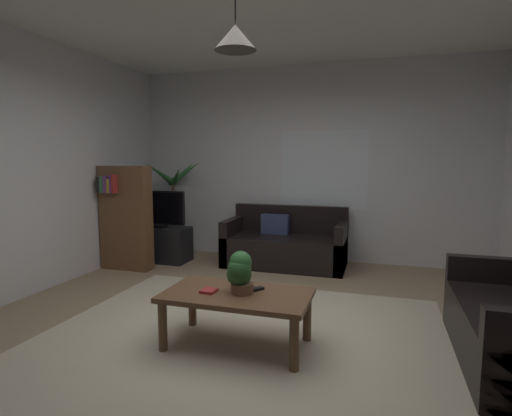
# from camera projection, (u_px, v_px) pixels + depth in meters

# --- Properties ---
(floor) EXTENTS (5.14, 5.51, 0.02)m
(floor) POSITION_uv_depth(u_px,v_px,m) (246.00, 333.00, 3.52)
(floor) COLOR #9E8466
(floor) RESTS_ON ground
(rug) EXTENTS (3.34, 3.03, 0.01)m
(rug) POSITION_uv_depth(u_px,v_px,m) (238.00, 342.00, 3.33)
(rug) COLOR beige
(rug) RESTS_ON ground
(wall_back) EXTENTS (5.26, 0.06, 2.84)m
(wall_back) POSITION_uv_depth(u_px,v_px,m) (306.00, 164.00, 5.99)
(wall_back) COLOR silver
(wall_back) RESTS_ON ground
(wall_left) EXTENTS (0.06, 5.51, 2.84)m
(wall_left) POSITION_uv_depth(u_px,v_px,m) (2.00, 166.00, 4.11)
(wall_left) COLOR silver
(wall_left) RESTS_ON ground
(window_pane) EXTENTS (1.25, 0.01, 1.13)m
(window_pane) POSITION_uv_depth(u_px,v_px,m) (324.00, 170.00, 5.89)
(window_pane) COLOR white
(couch_under_window) EXTENTS (1.66, 0.81, 0.82)m
(couch_under_window) POSITION_uv_depth(u_px,v_px,m) (285.00, 246.00, 5.71)
(couch_under_window) COLOR black
(couch_under_window) RESTS_ON ground
(coffee_table) EXTENTS (1.16, 0.64, 0.44)m
(coffee_table) POSITION_uv_depth(u_px,v_px,m) (237.00, 301.00, 3.23)
(coffee_table) COLOR brown
(coffee_table) RESTS_ON ground
(book_on_table_0) EXTENTS (0.12, 0.13, 0.02)m
(book_on_table_0) POSITION_uv_depth(u_px,v_px,m) (209.00, 291.00, 3.23)
(book_on_table_0) COLOR #B22D2D
(book_on_table_0) RESTS_ON coffee_table
(remote_on_table_0) EXTENTS (0.14, 0.16, 0.02)m
(remote_on_table_0) POSITION_uv_depth(u_px,v_px,m) (255.00, 289.00, 3.27)
(remote_on_table_0) COLOR black
(remote_on_table_0) RESTS_ON coffee_table
(potted_plant_on_table) EXTENTS (0.22, 0.22, 0.34)m
(potted_plant_on_table) POSITION_uv_depth(u_px,v_px,m) (240.00, 271.00, 3.20)
(potted_plant_on_table) COLOR brown
(potted_plant_on_table) RESTS_ON coffee_table
(tv_stand) EXTENTS (0.90, 0.44, 0.50)m
(tv_stand) POSITION_uv_depth(u_px,v_px,m) (159.00, 244.00, 5.98)
(tv_stand) COLOR black
(tv_stand) RESTS_ON ground
(tv) EXTENTS (0.86, 0.16, 0.54)m
(tv) POSITION_uv_depth(u_px,v_px,m) (157.00, 209.00, 5.90)
(tv) COLOR black
(tv) RESTS_ON tv_stand
(potted_palm_corner) EXTENTS (0.87, 0.81, 1.49)m
(potted_palm_corner) POSITION_uv_depth(u_px,v_px,m) (174.00, 209.00, 6.39)
(potted_palm_corner) COLOR beige
(potted_palm_corner) RESTS_ON ground
(bookshelf_corner) EXTENTS (0.70, 0.31, 1.40)m
(bookshelf_corner) POSITION_uv_depth(u_px,v_px,m) (125.00, 217.00, 5.48)
(bookshelf_corner) COLOR brown
(bookshelf_corner) RESTS_ON ground
(pendant_lamp) EXTENTS (0.31, 0.31, 0.55)m
(pendant_lamp) POSITION_uv_depth(u_px,v_px,m) (235.00, 37.00, 2.99)
(pendant_lamp) COLOR black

